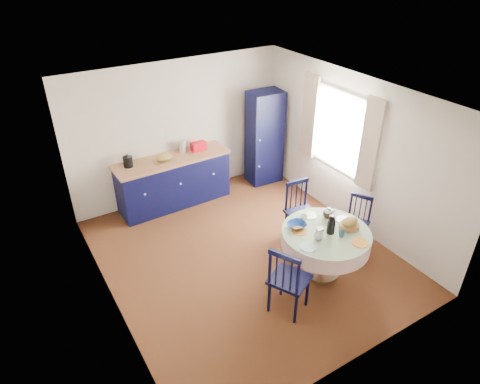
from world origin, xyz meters
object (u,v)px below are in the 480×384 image
at_px(mug_d, 303,219).
at_px(chair_left, 288,280).
at_px(pantry_cabinet, 265,138).
at_px(chair_right, 356,222).
at_px(mug_b, 341,234).
at_px(kitchen_counter, 173,180).
at_px(cobalt_bowl, 297,225).
at_px(dining_table, 326,239).
at_px(mug_c, 328,215).
at_px(chair_far, 300,211).
at_px(mug_a, 319,236).

bearing_deg(mug_d, chair_left, -138.41).
xyz_separation_m(pantry_cabinet, chair_right, (0.02, -2.50, -0.48)).
bearing_deg(mug_d, mug_b, -68.85).
bearing_deg(kitchen_counter, mug_b, -71.31).
relative_size(pantry_cabinet, mug_d, 16.68).
bearing_deg(cobalt_bowl, mug_b, -52.83).
height_order(dining_table, chair_right, dining_table).
bearing_deg(mug_c, chair_far, 87.70).
bearing_deg(chair_far, mug_b, -93.47).
relative_size(mug_d, cobalt_bowl, 0.44).
bearing_deg(mug_a, mug_c, 36.01).
height_order(mug_a, mug_d, mug_d).
relative_size(dining_table, mug_c, 8.91).
distance_m(chair_left, mug_c, 1.27).
bearing_deg(mug_d, dining_table, -70.61).
xyz_separation_m(pantry_cabinet, cobalt_bowl, (-1.13, -2.47, -0.14)).
distance_m(dining_table, chair_far, 0.92).
bearing_deg(pantry_cabinet, chair_right, -85.78).
relative_size(pantry_cabinet, chair_far, 1.85).
bearing_deg(pantry_cabinet, mug_a, -106.58).
height_order(chair_left, mug_a, chair_left).
bearing_deg(mug_c, mug_d, 163.60).
height_order(kitchen_counter, mug_a, kitchen_counter).
xyz_separation_m(chair_right, mug_c, (-0.63, -0.01, 0.36)).
xyz_separation_m(mug_d, cobalt_bowl, (-0.16, -0.06, -0.02)).
height_order(kitchen_counter, chair_left, kitchen_counter).
bearing_deg(chair_far, mug_c, -86.71).
bearing_deg(chair_left, mug_a, -97.18).
height_order(chair_far, mug_b, chair_far).
distance_m(kitchen_counter, mug_b, 3.28).
bearing_deg(chair_far, chair_left, -128.16).
bearing_deg(mug_c, dining_table, -132.16).
bearing_deg(mug_a, kitchen_counter, 105.56).
relative_size(mug_b, mug_d, 0.83).
xyz_separation_m(chair_left, mug_d, (0.75, 0.67, 0.27)).
xyz_separation_m(pantry_cabinet, mug_d, (-0.97, -2.41, -0.12)).
xyz_separation_m(mug_a, mug_d, (0.09, 0.43, 0.00)).
bearing_deg(chair_right, mug_b, -87.11).
distance_m(chair_far, cobalt_bowl, 0.83).
bearing_deg(chair_right, cobalt_bowl, -119.21).
xyz_separation_m(kitchen_counter, chair_far, (1.29, -2.00, 0.03)).
distance_m(mug_a, cobalt_bowl, 0.38).
relative_size(kitchen_counter, chair_left, 1.99).
bearing_deg(kitchen_counter, chair_right, -55.44).
bearing_deg(mug_b, pantry_cabinet, 75.58).
bearing_deg(kitchen_counter, dining_table, -71.61).
bearing_deg(chair_right, dining_table, -100.33).
xyz_separation_m(chair_left, cobalt_bowl, (0.59, 0.61, 0.25)).
distance_m(pantry_cabinet, mug_c, 2.59).
bearing_deg(dining_table, chair_far, 73.76).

